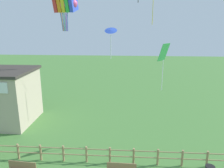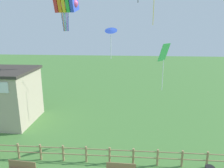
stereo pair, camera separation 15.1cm
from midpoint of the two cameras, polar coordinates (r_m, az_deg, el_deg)
The scene contains 4 objects.
wooden_fence at distance 15.12m, azimuth -0.86°, elevation -17.91°, with size 18.92×0.14×1.14m.
kite_rainbow_parafoil at distance 21.13m, azimuth -12.27°, elevation 19.77°, with size 2.50×1.92×3.14m.
kite_green_diamond at distance 16.53m, azimuth 13.05°, elevation 7.01°, with size 0.95×1.02×3.52m.
kite_blue_delta at distance 15.65m, azimuth -0.59°, elevation 13.58°, with size 0.91×0.84×2.21m.
Camera 1 is at (1.03, -7.18, 8.83)m, focal length 35.00 mm.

